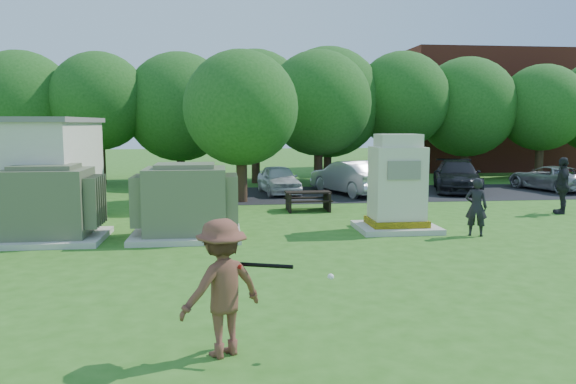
{
  "coord_description": "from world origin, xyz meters",
  "views": [
    {
      "loc": [
        -1.78,
        -11.14,
        3.17
      ],
      "look_at": [
        0.0,
        4.0,
        1.3
      ],
      "focal_mm": 35.0,
      "sensor_mm": 36.0,
      "label": 1
    }
  ],
  "objects": [
    {
      "name": "ground",
      "position": [
        0.0,
        0.0,
        0.0
      ],
      "size": [
        120.0,
        120.0,
        0.0
      ],
      "primitive_type": "plane",
      "color": "#2D6619",
      "rests_on": "ground"
    },
    {
      "name": "brick_building",
      "position": [
        18.0,
        27.0,
        4.0
      ],
      "size": [
        15.0,
        8.0,
        8.0
      ],
      "primitive_type": "cube",
      "color": "maroon",
      "rests_on": "ground"
    },
    {
      "name": "parking_strip",
      "position": [
        7.0,
        13.5,
        0.01
      ],
      "size": [
        20.0,
        6.0,
        0.01
      ],
      "primitive_type": "cube",
      "color": "#232326",
      "rests_on": "ground"
    },
    {
      "name": "transformer_left",
      "position": [
        -6.5,
        4.5,
        0.97
      ],
      "size": [
        3.0,
        2.4,
        2.07
      ],
      "color": "beige",
      "rests_on": "ground"
    },
    {
      "name": "transformer_right",
      "position": [
        -2.8,
        4.5,
        0.97
      ],
      "size": [
        3.0,
        2.4,
        2.07
      ],
      "color": "beige",
      "rests_on": "ground"
    },
    {
      "name": "generator_cabinet",
      "position": [
        3.35,
        4.84,
        1.25
      ],
      "size": [
        2.35,
        1.92,
        2.86
      ],
      "color": "beige",
      "rests_on": "ground"
    },
    {
      "name": "picnic_table",
      "position": [
        1.31,
        8.9,
        0.44
      ],
      "size": [
        1.64,
        1.23,
        0.7
      ],
      "color": "black",
      "rests_on": "ground"
    },
    {
      "name": "batter",
      "position": [
        -1.81,
        -3.67,
        0.95
      ],
      "size": [
        1.41,
        1.23,
        1.9
      ],
      "primitive_type": "imported",
      "rotation": [
        0.0,
        0.0,
        3.68
      ],
      "color": "brown",
      "rests_on": "ground"
    },
    {
      "name": "person_by_generator",
      "position": [
        5.32,
        3.76,
        0.83
      ],
      "size": [
        0.71,
        0.61,
        1.65
      ],
      "primitive_type": "imported",
      "rotation": [
        0.0,
        0.0,
        2.73
      ],
      "color": "black",
      "rests_on": "ground"
    },
    {
      "name": "person_walking_right",
      "position": [
        10.1,
        7.19,
        1.0
      ],
      "size": [
        0.9,
        1.27,
        2.0
      ],
      "primitive_type": "imported",
      "rotation": [
        0.0,
        0.0,
        4.31
      ],
      "color": "#232428",
      "rests_on": "ground"
    },
    {
      "name": "car_white",
      "position": [
        0.76,
        14.02,
        0.64
      ],
      "size": [
        1.94,
        3.91,
        1.28
      ],
      "primitive_type": "imported",
      "rotation": [
        0.0,
        0.0,
        0.12
      ],
      "color": "silver",
      "rests_on": "ground"
    },
    {
      "name": "car_silver_a",
      "position": [
        3.91,
        13.39,
        0.76
      ],
      "size": [
        3.07,
        4.86,
        1.51
      ],
      "primitive_type": "imported",
      "rotation": [
        0.0,
        0.0,
        3.49
      ],
      "color": "#B0B0B5",
      "rests_on": "ground"
    },
    {
      "name": "car_dark",
      "position": [
        9.14,
        13.89,
        0.72
      ],
      "size": [
        3.49,
        5.33,
        1.44
      ],
      "primitive_type": "imported",
      "rotation": [
        0.0,
        0.0,
        -0.33
      ],
      "color": "black",
      "rests_on": "ground"
    },
    {
      "name": "car_silver_b",
      "position": [
        13.72,
        13.76,
        0.59
      ],
      "size": [
        2.9,
        4.56,
        1.17
      ],
      "primitive_type": "imported",
      "rotation": [
        0.0,
        0.0,
        3.39
      ],
      "color": "#A7A7AB",
      "rests_on": "ground"
    },
    {
      "name": "batting_equipment",
      "position": [
        -1.18,
        -3.69,
        1.21
      ],
      "size": [
        1.49,
        0.33,
        0.25
      ],
      "color": "black",
      "rests_on": "ground"
    },
    {
      "name": "tree_row",
      "position": [
        1.75,
        18.5,
        4.15
      ],
      "size": [
        41.3,
        13.3,
        7.3
      ],
      "color": "#47301E",
      "rests_on": "ground"
    }
  ]
}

